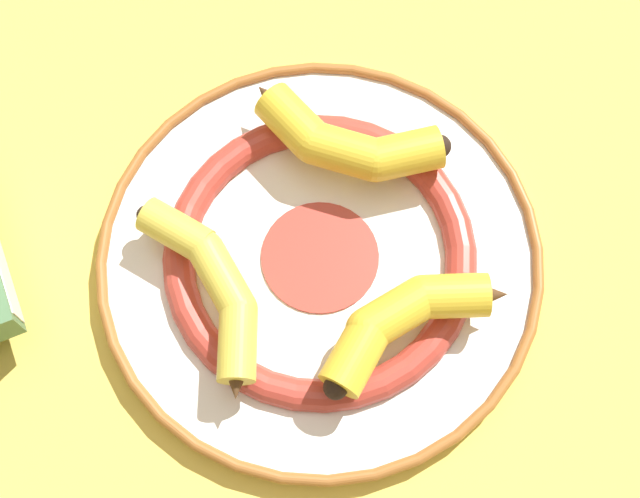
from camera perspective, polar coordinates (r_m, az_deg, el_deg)
ground_plane at (r=0.76m, az=1.65°, el=0.19°), size 2.80×2.80×0.00m
decorative_bowl at (r=0.74m, az=-0.00°, el=-0.57°), size 0.37×0.37×0.03m
banana_a at (r=0.74m, az=1.50°, el=6.90°), size 0.17×0.10×0.04m
banana_b at (r=0.69m, az=5.42°, el=-4.49°), size 0.15×0.10×0.03m
banana_c at (r=0.70m, az=-6.81°, el=-2.44°), size 0.10×0.16×0.03m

